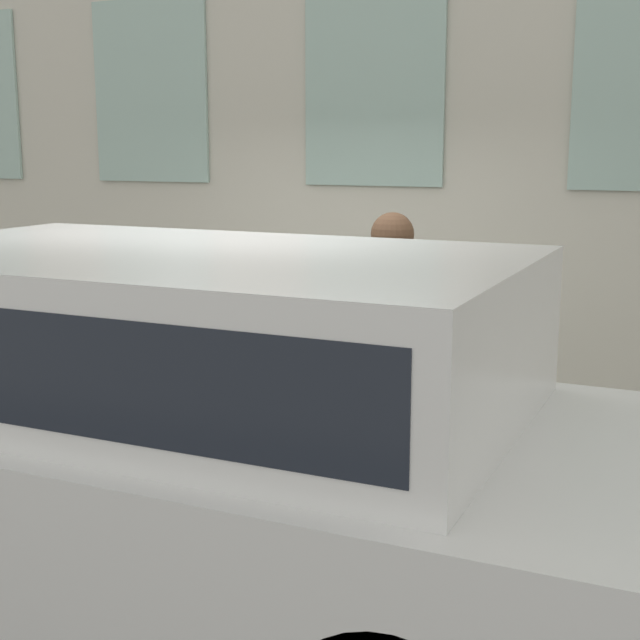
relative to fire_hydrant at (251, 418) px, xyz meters
The scene contains 5 objects.
ground_plane 0.64m from the fire_hydrant, 163.03° to the right, with size 80.00×80.00×0.00m, color #514F4C.
sidewalk 0.88m from the fire_hydrant, ahead, with size 2.23×60.00×0.18m.
fire_hydrant is the anchor object (origin of this frame).
person 1.13m from the fire_hydrant, 70.36° to the right, with size 0.41×0.27×1.70m.
parked_truck_white_near 1.72m from the fire_hydrant, 163.31° to the right, with size 2.07×4.90×1.82m.
Camera 1 is at (-4.56, -2.65, 2.28)m, focal length 50.00 mm.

